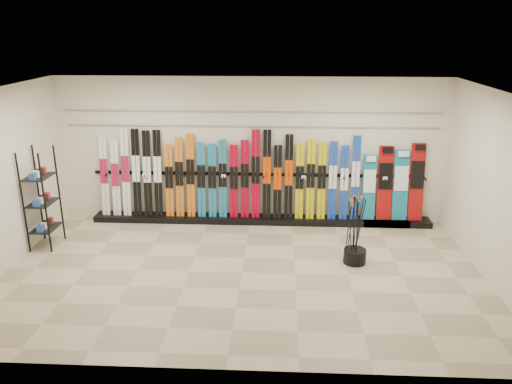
{
  "coord_description": "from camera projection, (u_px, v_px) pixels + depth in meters",
  "views": [
    {
      "loc": [
        0.62,
        -7.5,
        3.95
      ],
      "look_at": [
        0.19,
        1.0,
        1.1
      ],
      "focal_mm": 35.0,
      "sensor_mm": 36.0,
      "label": 1
    }
  ],
  "objects": [
    {
      "name": "slatwall_rail_0",
      "position": [
        250.0,
        127.0,
        10.1
      ],
      "size": [
        7.6,
        0.02,
        0.03
      ],
      "primitive_type": "cube",
      "color": "gray",
      "rests_on": "back_wall"
    },
    {
      "name": "pole_bin",
      "position": [
        355.0,
        256.0,
        8.71
      ],
      "size": [
        0.39,
        0.39,
        0.25
      ],
      "primitive_type": "cylinder",
      "color": "black",
      "rests_on": "floor"
    },
    {
      "name": "ski_poles",
      "position": [
        354.0,
        230.0,
        8.55
      ],
      "size": [
        0.32,
        0.37,
        1.18
      ],
      "color": "black",
      "rests_on": "pole_bin"
    },
    {
      "name": "back_wall",
      "position": [
        250.0,
        150.0,
        10.28
      ],
      "size": [
        8.0,
        0.0,
        8.0
      ],
      "primitive_type": "plane",
      "rotation": [
        1.57,
        0.0,
        0.0
      ],
      "color": "beige",
      "rests_on": "floor"
    },
    {
      "name": "ski_rack_base",
      "position": [
        261.0,
        220.0,
        10.52
      ],
      "size": [
        8.0,
        0.4,
        0.12
      ],
      "primitive_type": "cube",
      "color": "black",
      "rests_on": "floor"
    },
    {
      "name": "accessory_rack",
      "position": [
        42.0,
        198.0,
        9.15
      ],
      "size": [
        0.4,
        0.6,
        1.87
      ],
      "primitive_type": "cube",
      "color": "black",
      "rests_on": "floor"
    },
    {
      "name": "floor",
      "position": [
        242.0,
        273.0,
        8.39
      ],
      "size": [
        8.0,
        8.0,
        0.0
      ],
      "primitive_type": "plane",
      "color": "#9B8A6B",
      "rests_on": "ground"
    },
    {
      "name": "slatwall_rail_1",
      "position": [
        250.0,
        112.0,
        10.01
      ],
      "size": [
        7.6,
        0.02,
        0.03
      ],
      "primitive_type": "cube",
      "color": "gray",
      "rests_on": "back_wall"
    },
    {
      "name": "snowboards",
      "position": [
        394.0,
        184.0,
        10.21
      ],
      "size": [
        1.24,
        0.24,
        1.59
      ],
      "color": "#14728C",
      "rests_on": "ski_rack_base"
    },
    {
      "name": "right_wall",
      "position": [
        498.0,
        192.0,
        7.72
      ],
      "size": [
        0.0,
        5.0,
        5.0
      ],
      "primitive_type": "plane",
      "rotation": [
        1.57,
        0.0,
        -1.57
      ],
      "color": "beige",
      "rests_on": "floor"
    },
    {
      "name": "ceiling",
      "position": [
        240.0,
        92.0,
        7.44
      ],
      "size": [
        8.0,
        8.0,
        0.0
      ],
      "primitive_type": "plane",
      "rotation": [
        3.14,
        0.0,
        0.0
      ],
      "color": "silver",
      "rests_on": "back_wall"
    },
    {
      "name": "skis",
      "position": [
        227.0,
        178.0,
        10.31
      ],
      "size": [
        5.39,
        0.22,
        1.84
      ],
      "color": "white",
      "rests_on": "ski_rack_base"
    }
  ]
}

